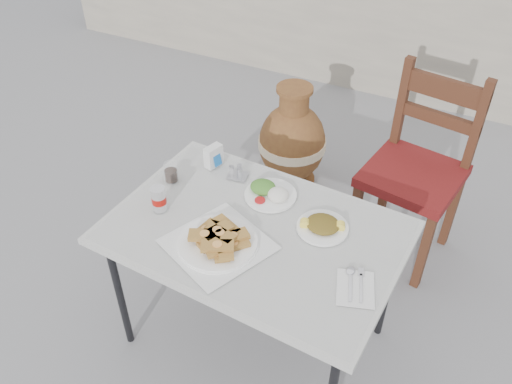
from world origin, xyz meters
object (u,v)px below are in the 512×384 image
at_px(salad_rice_plate, 270,192).
at_px(salad_chopped_plate, 323,225).
at_px(cafe_table, 255,238).
at_px(napkin_holder, 214,156).
at_px(condiment_caddy, 237,173).
at_px(chair, 417,169).
at_px(cola_glass, 171,173).
at_px(pide_plate, 218,239).
at_px(terracotta_urn, 292,144).
at_px(soda_can, 159,199).

height_order(salad_rice_plate, salad_chopped_plate, salad_rice_plate).
relative_size(cafe_table, salad_rice_plate, 5.36).
distance_m(napkin_holder, condiment_caddy, 0.14).
xyz_separation_m(napkin_holder, chair, (0.80, 0.61, -0.22)).
bearing_deg(salad_rice_plate, cafe_table, -81.11).
bearing_deg(napkin_holder, salad_chopped_plate, 0.14).
relative_size(cafe_table, cola_glass, 13.68).
distance_m(cafe_table, cola_glass, 0.48).
height_order(salad_rice_plate, cola_glass, cola_glass).
relative_size(pide_plate, chair, 0.45).
bearing_deg(condiment_caddy, cafe_table, -50.81).
relative_size(pide_plate, terracotta_urn, 0.65).
distance_m(pide_plate, chair, 1.18).
bearing_deg(condiment_caddy, salad_chopped_plate, -17.75).
bearing_deg(napkin_holder, pide_plate, -42.11).
bearing_deg(cafe_table, condiment_caddy, 129.19).
distance_m(pide_plate, cola_glass, 0.45).
relative_size(salad_rice_plate, condiment_caddy, 2.40).
bearing_deg(cola_glass, chair, 40.83).
height_order(chair, terracotta_urn, chair).
distance_m(cafe_table, soda_can, 0.41).
distance_m(pide_plate, condiment_caddy, 0.42).
bearing_deg(terracotta_urn, soda_can, -94.96).
height_order(pide_plate, condiment_caddy, pide_plate).
bearing_deg(soda_can, cola_glass, 109.22).
height_order(cafe_table, condiment_caddy, condiment_caddy).
height_order(condiment_caddy, chair, chair).
height_order(salad_rice_plate, chair, chair).
bearing_deg(salad_chopped_plate, salad_rice_plate, 161.63).
distance_m(pide_plate, napkin_holder, 0.50).
distance_m(cola_glass, chair, 1.22).
relative_size(condiment_caddy, chair, 0.09).
bearing_deg(pide_plate, soda_can, 166.56).
height_order(pide_plate, salad_rice_plate, pide_plate).
bearing_deg(terracotta_urn, cola_glass, -99.49).
height_order(cafe_table, salad_rice_plate, salad_rice_plate).
bearing_deg(chair, salad_chopped_plate, -95.73).
bearing_deg(salad_rice_plate, chair, 55.27).
xyz_separation_m(soda_can, terracotta_urn, (0.10, 1.15, -0.42)).
relative_size(salad_rice_plate, napkin_holder, 2.20).
relative_size(pide_plate, condiment_caddy, 4.91).
relative_size(cola_glass, terracotta_urn, 0.12).
xyz_separation_m(cafe_table, soda_can, (-0.40, -0.06, 0.10)).
xyz_separation_m(cafe_table, pide_plate, (-0.09, -0.14, 0.08)).
distance_m(pide_plate, terracotta_urn, 1.30).
xyz_separation_m(soda_can, chair, (0.84, 0.96, -0.22)).
xyz_separation_m(salad_chopped_plate, chair, (0.21, 0.78, -0.18)).
relative_size(salad_chopped_plate, napkin_holder, 2.04).
bearing_deg(condiment_caddy, napkin_holder, 168.17).
height_order(pide_plate, salad_chopped_plate, pide_plate).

